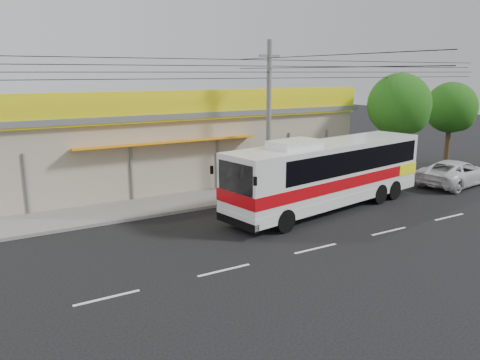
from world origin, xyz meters
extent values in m
plane|color=black|center=(0.00, 0.00, 0.00)|extent=(120.00, 120.00, 0.00)
cube|color=gray|center=(0.00, 6.00, 0.07)|extent=(30.00, 3.20, 0.15)
cube|color=#A9A188|center=(0.00, 11.60, 2.10)|extent=(22.00, 8.00, 4.20)
cube|color=slate|center=(0.00, 11.60, 4.35)|extent=(22.60, 8.60, 0.30)
cube|color=yellow|center=(0.00, 7.48, 4.90)|extent=(22.00, 0.24, 1.60)
cube|color=red|center=(-2.00, 7.45, 4.90)|extent=(9.00, 0.10, 1.20)
cube|color=#157B2D|center=(6.50, 7.45, 4.90)|extent=(2.40, 0.10, 1.10)
cube|color=navy|center=(9.20, 7.45, 4.90)|extent=(2.20, 0.10, 1.10)
cube|color=red|center=(-9.00, 7.45, 4.90)|extent=(3.00, 0.10, 1.10)
cube|color=orange|center=(-2.00, 7.30, 3.00)|extent=(10.00, 1.20, 0.37)
cube|color=silver|center=(3.95, 1.46, 1.88)|extent=(12.10, 4.48, 2.86)
cube|color=#B7070E|center=(3.95, 1.46, 1.53)|extent=(12.15, 4.52, 0.54)
cube|color=#F0F30C|center=(9.01, 2.35, 1.53)|extent=(1.99, 2.76, 0.59)
cube|color=black|center=(4.63, 1.58, 2.52)|extent=(10.16, 4.17, 1.09)
cube|color=black|center=(-1.81, 0.45, 2.32)|extent=(0.53, 2.17, 1.48)
cube|color=silver|center=(1.52, 1.04, 3.49)|extent=(2.57, 1.77, 0.36)
cylinder|color=black|center=(0.06, -0.35, 0.51)|extent=(1.07, 0.49, 1.03)
cylinder|color=black|center=(-0.33, 1.85, 0.51)|extent=(1.07, 0.49, 1.03)
cylinder|color=black|center=(8.13, 1.06, 0.51)|extent=(1.07, 0.49, 1.03)
cylinder|color=black|center=(7.75, 3.26, 0.51)|extent=(1.07, 0.49, 1.03)
imported|color=silver|center=(13.86, 1.44, 0.76)|extent=(5.73, 3.22, 1.51)
cylinder|color=#5C5C59|center=(3.02, 5.40, 4.14)|extent=(0.27, 0.27, 8.29)
cube|color=#5C5C59|center=(3.02, 5.40, 7.46)|extent=(1.24, 0.12, 0.12)
cylinder|color=#2F2113|center=(12.89, 5.23, 1.68)|extent=(0.38, 0.38, 3.35)
sphere|color=#124B10|center=(12.89, 5.23, 4.61)|extent=(3.98, 3.98, 3.98)
sphere|color=#124B10|center=(13.52, 4.92, 3.98)|extent=(2.52, 2.52, 2.52)
cylinder|color=#2F2113|center=(18.92, 5.82, 1.52)|extent=(0.34, 0.34, 3.03)
sphere|color=#124B10|center=(18.92, 5.82, 4.17)|extent=(3.60, 3.60, 3.60)
sphere|color=#124B10|center=(19.48, 5.54, 3.60)|extent=(2.28, 2.28, 2.28)
camera|label=1|loc=(-11.04, -15.65, 6.63)|focal=35.00mm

